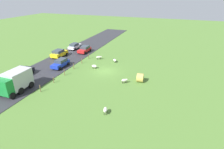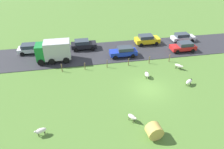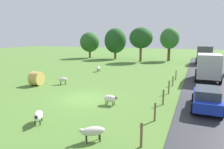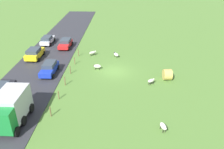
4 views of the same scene
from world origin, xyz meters
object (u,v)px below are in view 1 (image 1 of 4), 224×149
sheep_0 (105,110)px  truck_0 (15,81)px  car_0 (59,53)px  sheep_1 (124,80)px  car_1 (75,46)px  car_2 (21,72)px  car_4 (85,49)px  sheep_2 (94,66)px  hay_bale_0 (140,78)px  car_5 (61,63)px  sheep_4 (115,60)px  sheep_3 (99,57)px

sheep_0 → truck_0: (14.67, -0.57, 1.21)m
car_0 → sheep_0: bearing=137.8°
sheep_1 → sheep_0: bearing=91.2°
car_1 → car_2: (0.01, 18.20, 0.04)m
car_2 → car_4: 16.84m
sheep_0 → sheep_2: sheep_0 is taller
hay_bale_0 → car_0: 21.16m
sheep_0 → sheep_1: bearing=-88.8°
hay_bale_0 → truck_0: bearing=29.9°
car_4 → sheep_2: bearing=127.7°
car_0 → car_5: car_0 is taller
sheep_0 → car_5: size_ratio=0.27×
truck_0 → car_1: 23.04m
sheep_0 → car_4: size_ratio=0.28×
car_1 → car_4: size_ratio=1.02×
car_0 → truck_0: bearing=102.3°
sheep_1 → sheep_4: sheep_1 is taller
hay_bale_0 → car_4: car_4 is taller
sheep_0 → hay_bale_0: size_ratio=0.79×
sheep_1 → car_2: 18.32m
sheep_0 → truck_0: 14.73m
truck_0 → car_4: bearing=-91.1°
truck_0 → car_2: 5.79m
sheep_4 → hay_bale_0: 10.18m
sheep_0 → car_2: size_ratio=0.27×
car_0 → car_1: 6.89m
sheep_4 → car_2: 18.10m
sheep_0 → car_2: 18.85m
sheep_2 → car_1: size_ratio=0.27×
sheep_4 → truck_0: 19.60m
sheep_1 → car_4: 18.98m
car_1 → car_5: bearing=108.1°
truck_0 → car_5: (-0.51, -10.67, -0.88)m
sheep_4 → hay_bale_0: (-7.07, 7.32, 0.25)m
sheep_1 → car_4: (14.08, -12.73, 0.32)m
car_1 → sheep_4: bearing=156.3°
truck_0 → car_2: truck_0 is taller
sheep_3 → truck_0: bearing=71.8°
truck_0 → car_0: truck_0 is taller
sheep_4 → car_4: (9.29, -3.97, 0.37)m
sheep_3 → car_0: (9.22, 1.66, 0.41)m
sheep_3 → car_2: size_ratio=0.29×
sheep_0 → car_4: (14.26, -21.52, 0.31)m
hay_bale_0 → car_1: size_ratio=0.35×
car_5 → car_0: bearing=-52.7°
sheep_0 → car_0: 24.47m
car_1 → car_4: (-3.86, 1.81, 0.01)m
car_0 → car_5: bearing=127.3°
sheep_2 → car_5: 6.80m
sheep_4 → car_5: bearing=34.5°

